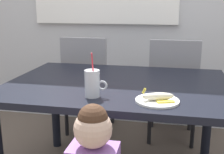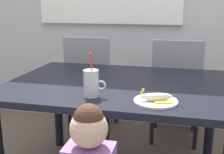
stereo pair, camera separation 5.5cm
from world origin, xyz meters
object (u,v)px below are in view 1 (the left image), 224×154
dining_chair_right (173,85)px  dining_table (118,95)px  dining_chair_left (88,80)px  peeled_banana (158,97)px  snack_plate (157,101)px  milk_cup (92,85)px

dining_chair_right → dining_table: bearing=64.0°
dining_table → dining_chair_left: 0.88m
dining_table → peeled_banana: size_ratio=8.23×
dining_chair_left → dining_table: bearing=119.9°
snack_plate → peeled_banana: size_ratio=1.31×
peeled_banana → snack_plate: bearing=122.0°
milk_cup → peeled_banana: bearing=-4.2°
dining_table → milk_cup: (-0.09, -0.32, 0.16)m
dining_chair_left → peeled_banana: 1.34m
milk_cup → peeled_banana: size_ratio=1.43×
dining_table → snack_plate: bearing=-51.6°
dining_table → dining_chair_left: dining_chair_left is taller
dining_chair_right → dining_chair_left: bearing=-1.1°
dining_chair_left → snack_plate: size_ratio=4.17×
dining_chair_left → dining_chair_right: (0.80, -0.02, 0.00)m
dining_table → dining_chair_left: bearing=119.9°
dining_table → milk_cup: bearing=-105.1°
dining_table → milk_cup: 0.37m
dining_chair_right → snack_plate: dining_chair_right is taller
milk_cup → dining_chair_left: bearing=107.9°
dining_chair_right → peeled_banana: 1.12m
dining_chair_right → milk_cup: (-0.45, -1.07, 0.28)m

